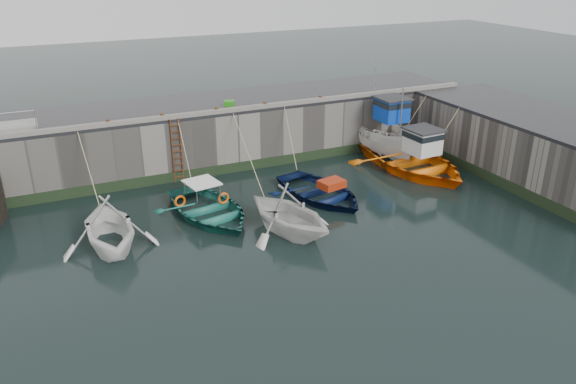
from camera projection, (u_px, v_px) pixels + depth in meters
name	position (u px, v px, depth m)	size (l,w,h in m)	color
ground	(303.00, 266.00, 20.38)	(120.00, 120.00, 0.00)	black
quay_back	(202.00, 133.00, 30.22)	(30.00, 5.00, 3.00)	slate
quay_right	(547.00, 152.00, 27.42)	(5.00, 15.00, 3.00)	slate
road_back	(200.00, 105.00, 29.59)	(30.00, 5.00, 0.16)	black
road_right	(553.00, 121.00, 26.80)	(5.00, 15.00, 0.16)	black
kerb_back	(213.00, 112.00, 27.56)	(30.00, 0.30, 0.20)	slate
algae_back	(217.00, 170.00, 28.59)	(30.00, 0.08, 0.50)	black
algae_right	(504.00, 184.00, 26.94)	(0.08, 15.00, 0.50)	black
ladder	(177.00, 151.00, 27.26)	(0.51, 0.08, 3.20)	#3F1E0F
boat_near_white	(111.00, 247.00, 21.72)	(3.89, 4.51, 2.37)	white
boat_near_white_rope	(97.00, 207.00, 25.10)	(0.04, 4.04, 3.10)	tan
boat_near_blue	(209.00, 216.00, 24.25)	(3.86, 5.40, 1.12)	#1C6359
boat_near_blue_rope	(187.00, 187.00, 27.18)	(0.04, 3.29, 3.10)	tan
boat_near_blacktrim	(288.00, 232.00, 22.86)	(3.86, 4.47, 2.36)	silver
boat_near_blacktrim_rope	(246.00, 189.00, 26.96)	(0.04, 5.48, 3.10)	tan
boat_near_navy	(320.00, 197.00, 26.08)	(3.69, 5.17, 1.07)	#09153B
boat_near_navy_rope	(288.00, 172.00, 29.11)	(0.04, 3.44, 3.10)	tan
boat_far_white	(384.00, 136.00, 31.26)	(2.41, 6.31, 5.43)	white
boat_far_orange	(413.00, 161.00, 29.18)	(5.51, 7.38, 4.46)	orange
fish_crate	(229.00, 103.00, 28.97)	(0.54, 0.43, 0.28)	#258418
railing	(18.00, 125.00, 25.09)	(1.60, 1.05, 1.00)	#A5A8AD
bollard_a	(108.00, 123.00, 25.71)	(0.18, 0.18, 0.28)	#3F1E0F
bollard_b	(162.00, 116.00, 26.67)	(0.18, 0.18, 0.28)	#3F1E0F
bollard_c	(216.00, 110.00, 27.70)	(0.18, 0.18, 0.28)	#3F1E0F
bollard_d	(265.00, 105.00, 28.70)	(0.18, 0.18, 0.28)	#3F1E0F
bollard_e	(320.00, 98.00, 29.92)	(0.18, 0.18, 0.28)	#3F1E0F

